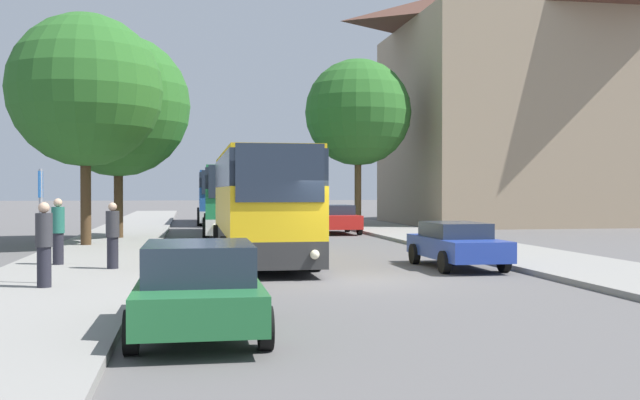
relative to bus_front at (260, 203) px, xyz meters
The scene contains 17 objects.
ground_plane 6.35m from the bus_front, 73.92° to the right, with size 300.00×300.00×0.00m, color #565454.
sidewalk_left 8.09m from the bus_front, 132.31° to the right, with size 4.00×120.00×0.15m, color gray.
sidewalk_right 10.61m from the bus_front, 33.93° to the right, with size 4.00×120.00×0.15m, color gray.
building_right_background 33.30m from the bus_front, 46.49° to the left, with size 21.11×14.62×17.60m.
bus_front is the anchor object (origin of this frame).
bus_middle 14.11m from the bus_front, 90.17° to the left, with size 3.13×10.85×3.38m.
bus_rear 27.46m from the bus_front, 90.49° to the left, with size 2.88×12.12×3.48m.
parked_car_left_curb 12.40m from the bus_front, 99.89° to the right, with size 2.07×4.28×1.45m.
parked_car_right_near 6.43m from the bus_front, 31.17° to the right, with size 1.93×4.32×1.32m.
parked_car_right_far 15.16m from the bus_front, 69.33° to the left, with size 2.05×4.52×1.49m.
bus_stop_sign 8.29m from the bus_front, 132.21° to the right, with size 0.08×0.45×2.59m.
pedestrian_waiting_near 5.40m from the bus_front, 142.99° to the right, with size 0.36×0.36×1.78m.
pedestrian_waiting_far 8.81m from the bus_front, 127.58° to the right, with size 0.36×0.36×1.85m.
pedestrian_walking_back 6.21m from the bus_front, 163.04° to the right, with size 0.36×0.36×1.88m.
tree_left_near 9.60m from the bus_front, 135.59° to the left, with size 5.89×5.89×8.91m.
tree_left_far 12.33m from the bus_front, 117.16° to the left, with size 6.33×6.33×9.04m.
tree_right_near 21.23m from the bus_front, 68.20° to the left, with size 6.28×6.28×9.85m.
Camera 1 is at (-3.98, -18.10, 2.26)m, focal length 42.00 mm.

